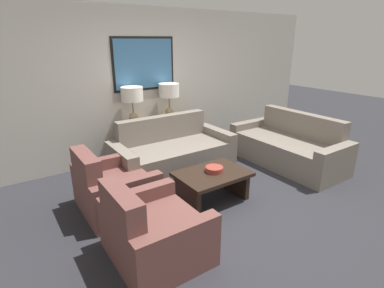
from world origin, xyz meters
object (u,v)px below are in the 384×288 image
coffee_table (212,181)px  decorative_bowl (214,169)px  console_table (153,139)px  armchair_near_back_wall (113,189)px  armchair_near_camera (153,233)px  table_lamp_left (132,97)px  couch_by_back_wall (173,154)px  table_lamp_right (169,93)px  couch_by_side (288,148)px

coffee_table → decorative_bowl: (0.04, 0.01, 0.16)m
console_table → armchair_near_back_wall: armchair_near_back_wall is taller
decorative_bowl → armchair_near_camera: (-1.22, -0.56, -0.17)m
table_lamp_left → couch_by_back_wall: table_lamp_left is taller
table_lamp_right → decorative_bowl: bearing=-102.3°
couch_by_side → decorative_bowl: bearing=-171.8°
table_lamp_right → couch_by_side: bearing=-47.1°
console_table → decorative_bowl: size_ratio=5.33×
armchair_near_back_wall → armchair_near_camera: bearing=-90.0°
coffee_table → armchair_near_camera: bearing=-155.0°
coffee_table → decorative_bowl: bearing=16.1°
table_lamp_right → armchair_near_back_wall: 2.29m
couch_by_side → coffee_table: size_ratio=2.10×
console_table → table_lamp_right: size_ratio=2.03×
console_table → armchair_near_camera: armchair_near_camera is taller
decorative_bowl → armchair_near_back_wall: armchair_near_back_wall is taller
console_table → couch_by_side: size_ratio=0.64×
table_lamp_right → decorative_bowl: 2.05m
table_lamp_left → table_lamp_right: (0.72, 0.00, 0.00)m
couch_by_back_wall → decorative_bowl: 1.19m
decorative_bowl → armchair_near_back_wall: 1.35m
console_table → decorative_bowl: console_table is taller
couch_by_side → console_table: bearing=139.2°
couch_by_back_wall → armchair_near_camera: bearing=-126.1°
couch_by_back_wall → decorative_bowl: bearing=-92.2°
console_table → armchair_near_camera: size_ratio=1.31×
couch_by_side → armchair_near_camera: size_ratio=2.05×
decorative_bowl → armchair_near_camera: 1.36m
decorative_bowl → couch_by_back_wall: bearing=87.8°
couch_by_side → table_lamp_right: bearing=132.9°
couch_by_side → decorative_bowl: 1.92m
armchair_near_back_wall → armchair_near_camera: size_ratio=1.00×
armchair_near_camera → coffee_table: bearing=25.0°
couch_by_side → armchair_near_back_wall: (-3.12, 0.27, -0.01)m
coffee_table → armchair_near_back_wall: bearing=155.0°
armchair_near_camera → table_lamp_right: bearing=56.2°
decorative_bowl → table_lamp_right: bearing=77.7°
coffee_table → armchair_near_camera: (-1.19, -0.55, -0.02)m
armchair_near_back_wall → armchair_near_camera: same height
decorative_bowl → armchair_near_back_wall: size_ratio=0.25×
coffee_table → decorative_bowl: size_ratio=3.98×
table_lamp_right → couch_by_back_wall: bearing=-117.6°
table_lamp_right → armchair_near_camera: 3.06m
table_lamp_right → decorative_bowl: (-0.41, -1.87, -0.73)m
table_lamp_right → coffee_table: size_ratio=0.66×
couch_by_back_wall → armchair_near_back_wall: couch_by_back_wall is taller
couch_by_back_wall → coffee_table: 1.19m
coffee_table → armchair_near_camera: 1.31m
table_lamp_left → table_lamp_right: size_ratio=1.00×
couch_by_back_wall → armchair_near_camera: (-1.27, -1.74, -0.01)m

